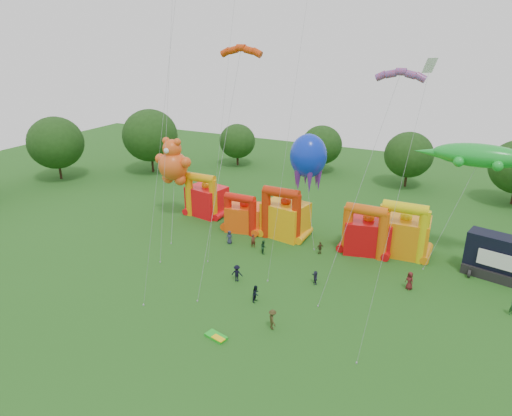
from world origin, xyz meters
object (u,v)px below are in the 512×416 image
at_px(stage_trailer, 503,259).
at_px(gecko_kite, 459,199).
at_px(octopus_kite, 309,177).
at_px(bouncy_castle_2, 285,217).
at_px(spectator_4, 320,248).
at_px(bouncy_castle_0, 206,198).
at_px(teddy_bear_kite, 173,196).
at_px(spectator_0, 229,237).

distance_m(stage_trailer, gecko_kite, 7.83).
relative_size(stage_trailer, octopus_kite, 0.57).
height_order(bouncy_castle_2, gecko_kite, gecko_kite).
bearing_deg(octopus_kite, spectator_4, -47.02).
xyz_separation_m(bouncy_castle_0, octopus_kite, (16.45, -1.80, 6.03)).
xyz_separation_m(bouncy_castle_2, octopus_kite, (3.07, 0.15, 5.86)).
bearing_deg(stage_trailer, bouncy_castle_2, -179.66).
distance_m(stage_trailer, teddy_bear_kite, 41.07).
bearing_deg(bouncy_castle_2, spectator_4, -26.51).
xyz_separation_m(stage_trailer, teddy_bear_kite, (-40.87, -3.53, 1.97)).
distance_m(bouncy_castle_0, stage_trailer, 39.02).
bearing_deg(spectator_4, teddy_bear_kite, -44.71).
relative_size(bouncy_castle_0, octopus_kite, 0.48).
distance_m(spectator_0, spectator_4, 11.57).
relative_size(gecko_kite, spectator_0, 7.99).
relative_size(bouncy_castle_2, stage_trailer, 0.90).
relative_size(bouncy_castle_2, spectator_4, 4.47).
bearing_deg(bouncy_castle_0, spectator_0, -42.14).
distance_m(bouncy_castle_0, gecko_kite, 34.04).
relative_size(bouncy_castle_0, spectator_4, 4.17).
distance_m(bouncy_castle_2, stage_trailer, 25.60).
bearing_deg(octopus_kite, gecko_kite, 5.58).
bearing_deg(octopus_kite, bouncy_castle_2, -177.24).
distance_m(stage_trailer, octopus_kite, 23.36).
bearing_deg(teddy_bear_kite, stage_trailer, 4.93).
distance_m(gecko_kite, spectator_4, 16.60).
height_order(bouncy_castle_0, spectator_4, bouncy_castle_0).
bearing_deg(stage_trailer, octopus_kite, -179.99).
xyz_separation_m(bouncy_castle_0, stage_trailer, (38.98, -1.80, -0.16)).
bearing_deg(stage_trailer, spectator_0, -169.95).
xyz_separation_m(stage_trailer, octopus_kite, (-22.53, -0.00, 6.20)).
bearing_deg(spectator_0, gecko_kite, 4.30).
height_order(stage_trailer, spectator_0, stage_trailer).
distance_m(teddy_bear_kite, spectator_4, 21.56).
xyz_separation_m(octopus_kite, spectator_4, (2.92, -3.14, -7.75)).
height_order(bouncy_castle_0, octopus_kite, octopus_kite).
xyz_separation_m(bouncy_castle_2, spectator_0, (-5.34, -5.33, -1.81)).
relative_size(bouncy_castle_0, teddy_bear_kite, 0.56).
bearing_deg(teddy_bear_kite, bouncy_castle_2, 12.47).
height_order(bouncy_castle_2, stage_trailer, bouncy_castle_2).
relative_size(teddy_bear_kite, octopus_kite, 0.85).
xyz_separation_m(bouncy_castle_0, spectator_0, (8.05, -7.28, -1.63)).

